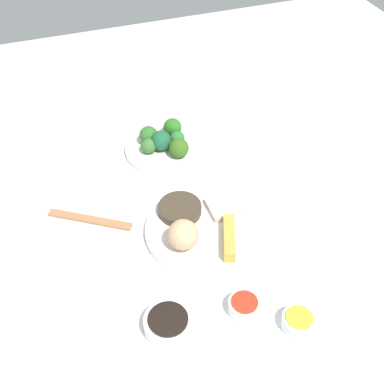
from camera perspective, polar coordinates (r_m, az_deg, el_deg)
The scene contains 20 objects.
tabletop at distance 1.14m, azimuth 1.51°, elevation -5.00°, with size 2.20×2.20×0.02m, color white.
main_plate at distance 1.13m, azimuth 1.35°, elevation -4.31°, with size 0.28×0.28×0.02m, color white.
rice_scoop at distance 1.06m, azimuth -1.04°, elevation -4.99°, with size 0.07×0.07×0.07m, color tan.
spring_roll at distance 1.09m, azimuth 4.34°, elevation -5.30°, with size 0.12×0.02×0.03m, color gold.
crab_rangoon_wonton at distance 1.16m, azimuth 3.59°, elevation -1.78°, with size 0.07×0.07×0.01m, color beige.
stir_fry_heap at distance 1.15m, azimuth -1.42°, elevation -1.98°, with size 0.10×0.10×0.02m, color #413528.
broccoli_plate at distance 1.35m, azimuth -2.74°, elevation 5.16°, with size 0.24×0.24×0.01m, color white.
broccoli_floret_0 at distance 1.34m, azimuth -1.73°, elevation 6.26°, with size 0.04×0.04×0.04m, color #2E7133.
broccoli_floret_1 at distance 1.32m, azimuth -3.59°, elevation 5.98°, with size 0.06×0.06×0.06m, color #1F5C38.
broccoli_floret_2 at distance 1.37m, azimuth -2.29°, elevation 7.51°, with size 0.05×0.05×0.05m, color #2C6D21.
broccoli_floret_3 at distance 1.30m, azimuth -1.53°, elevation 5.13°, with size 0.05×0.05×0.05m, color #37641C.
broccoli_floret_4 at distance 1.34m, azimuth -5.07°, elevation 6.59°, with size 0.05×0.05×0.05m, color #306E29.
broccoli_floret_6 at distance 1.32m, azimuth -5.06°, elevation 5.35°, with size 0.04×0.04×0.04m, color #386F33.
soy_sauce_bowl at distance 0.97m, azimuth -2.77°, elevation -15.10°, with size 0.09×0.09×0.03m, color white.
soy_sauce_bowl_liquid at distance 0.96m, azimuth -2.81°, elevation -14.53°, with size 0.08×0.08×0.00m, color black.
sauce_ramekin_sweet_and_sour at distance 1.00m, azimuth 5.99°, elevation -13.12°, with size 0.06×0.06×0.03m, color white.
sauce_ramekin_sweet_and_sour_liquid at distance 0.99m, azimuth 6.06°, elevation -12.62°, with size 0.05×0.05×0.00m, color red.
sauce_ramekin_hot_mustard at distance 1.00m, azimuth 12.23°, elevation -14.55°, with size 0.06×0.06×0.03m, color white.
sauce_ramekin_hot_mustard_liquid at distance 0.99m, azimuth 12.37°, elevation -14.06°, with size 0.05×0.05×0.00m, color yellow.
chopsticks_pair at distance 1.18m, azimuth -11.79°, elevation -3.16°, with size 0.20×0.02×0.01m, color #AD7549.
Camera 1 is at (-0.28, -0.70, 0.87)m, focal length 45.89 mm.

